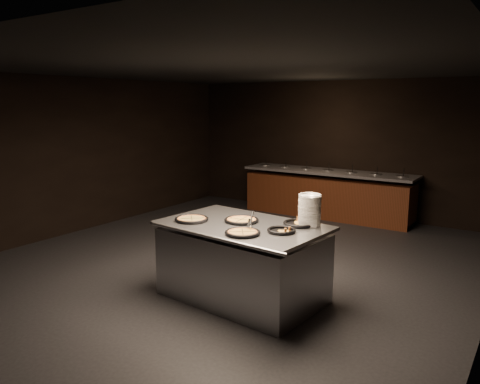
% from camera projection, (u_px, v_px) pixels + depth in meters
% --- Properties ---
extents(room, '(7.02, 8.02, 2.92)m').
position_uv_depth(room, '(233.00, 169.00, 6.95)').
color(room, black).
rests_on(room, ground).
extents(salad_bar, '(3.70, 0.83, 1.18)m').
position_uv_depth(salad_bar, '(327.00, 197.00, 10.06)').
color(salad_bar, '#5D2716').
rests_on(salad_bar, ground).
extents(serving_counter, '(2.10, 1.46, 0.96)m').
position_uv_depth(serving_counter, '(243.00, 263.00, 5.82)').
color(serving_counter, silver).
rests_on(serving_counter, ground).
extents(plate_stack, '(0.27, 0.27, 0.38)m').
position_uv_depth(plate_stack, '(310.00, 210.00, 5.63)').
color(plate_stack, silver).
rests_on(plate_stack, serving_counter).
extents(pan_veggie_whole, '(0.42, 0.42, 0.04)m').
position_uv_depth(pan_veggie_whole, '(192.00, 219.00, 5.89)').
color(pan_veggie_whole, black).
rests_on(pan_veggie_whole, serving_counter).
extents(pan_cheese_whole, '(0.43, 0.43, 0.04)m').
position_uv_depth(pan_cheese_whole, '(241.00, 220.00, 5.84)').
color(pan_cheese_whole, black).
rests_on(pan_cheese_whole, serving_counter).
extents(pan_cheese_slices_a, '(0.39, 0.39, 0.04)m').
position_uv_depth(pan_cheese_slices_a, '(299.00, 223.00, 5.68)').
color(pan_cheese_slices_a, black).
rests_on(pan_cheese_slices_a, serving_counter).
extents(pan_cheese_slices_b, '(0.41, 0.41, 0.04)m').
position_uv_depth(pan_cheese_slices_b, '(243.00, 233.00, 5.27)').
color(pan_cheese_slices_b, black).
rests_on(pan_cheese_slices_b, serving_counter).
extents(pan_veggie_slices, '(0.33, 0.33, 0.04)m').
position_uv_depth(pan_veggie_slices, '(281.00, 230.00, 5.36)').
color(pan_veggie_slices, black).
rests_on(pan_veggie_slices, serving_counter).
extents(server_left, '(0.21, 0.30, 0.17)m').
position_uv_depth(server_left, '(251.00, 219.00, 5.65)').
color(server_left, silver).
rests_on(server_left, serving_counter).
extents(server_right, '(0.24, 0.26, 0.16)m').
position_uv_depth(server_right, '(250.00, 225.00, 5.39)').
color(server_right, silver).
rests_on(server_right, serving_counter).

